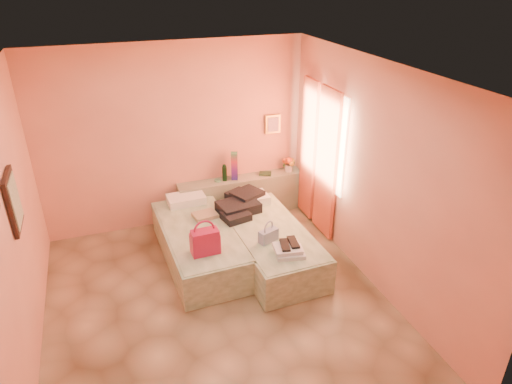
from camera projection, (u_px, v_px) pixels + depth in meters
ground at (220, 307)px, 5.54m from camera, size 4.50×4.50×0.00m
room_walls at (218, 151)px, 5.27m from camera, size 4.02×4.51×2.81m
headboard_ledge at (242, 196)px, 7.45m from camera, size 2.05×0.30×0.65m
bed_left at (200, 244)px, 6.31m from camera, size 0.97×2.03×0.50m
bed_right at (269, 244)px, 6.31m from camera, size 0.97×2.03×0.50m
water_bottle at (225, 173)px, 7.16m from camera, size 0.08×0.08×0.26m
rainbow_box at (234, 166)px, 7.16m from camera, size 0.13×0.13×0.45m
small_dish at (218, 181)px, 7.19m from camera, size 0.13×0.13×0.03m
green_book at (265, 174)px, 7.41m from camera, size 0.23×0.21×0.03m
flower_vase at (289, 163)px, 7.48m from camera, size 0.27×0.27×0.29m
magenta_handbag at (205, 241)px, 5.62m from camera, size 0.36×0.21×0.33m
khaki_garment at (205, 215)px, 6.47m from camera, size 0.36×0.30×0.05m
clothes_pile at (242, 205)px, 6.60m from camera, size 0.78×0.78×0.19m
blue_handbag at (268, 236)px, 5.88m from camera, size 0.28×0.19×0.17m
towel_stack at (290, 251)px, 5.64m from camera, size 0.40×0.36×0.10m
sandal_pair at (289, 244)px, 5.65m from camera, size 0.26×0.31×0.03m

